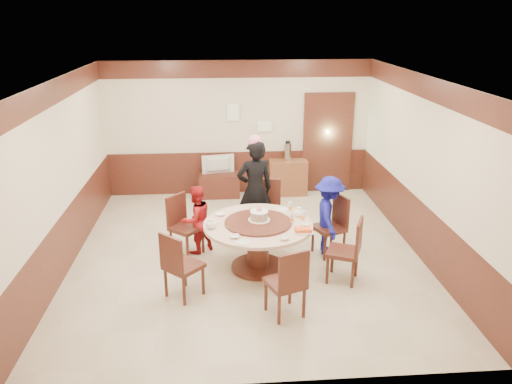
{
  "coord_description": "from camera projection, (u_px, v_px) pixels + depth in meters",
  "views": [
    {
      "loc": [
        -0.41,
        -7.26,
        3.7
      ],
      "look_at": [
        0.14,
        -0.09,
        1.1
      ],
      "focal_mm": 35.0,
      "sensor_mm": 36.0,
      "label": 1
    }
  ],
  "objects": [
    {
      "name": "bowl_3",
      "position": [
        306.0,
        225.0,
        7.3
      ],
      "size": [
        0.14,
        0.14,
        0.04
      ],
      "primitive_type": "imported",
      "color": "white",
      "rests_on": "banquet_table"
    },
    {
      "name": "saucer_far",
      "position": [
        284.0,
        210.0,
        7.89
      ],
      "size": [
        0.18,
        0.18,
        0.01
      ],
      "primitive_type": "cylinder",
      "color": "white",
      "rests_on": "banquet_table"
    },
    {
      "name": "teapot_right",
      "position": [
        299.0,
        213.0,
        7.62
      ],
      "size": [
        0.17,
        0.15,
        0.13
      ],
      "primitive_type": "ellipsoid",
      "color": "white",
      "rests_on": "banquet_table"
    },
    {
      "name": "bottle_1",
      "position": [
        303.0,
        217.0,
        7.41
      ],
      "size": [
        0.06,
        0.06,
        0.16
      ],
      "primitive_type": "cylinder",
      "color": "silver",
      "rests_on": "banquet_table"
    },
    {
      "name": "chair_2",
      "position": [
        186.0,
        236.0,
        8.03
      ],
      "size": [
        0.62,
        0.62,
        0.97
      ],
      "rotation": [
        0.0,
        0.0,
        3.99
      ],
      "color": "#471E16",
      "rests_on": "ground"
    },
    {
      "name": "chair_3",
      "position": [
        183.0,
        276.0,
        6.8
      ],
      "size": [
        0.62,
        0.62,
        0.97
      ],
      "rotation": [
        0.0,
        0.0,
        5.53
      ],
      "color": "#471E16",
      "rests_on": "ground"
    },
    {
      "name": "person_standing",
      "position": [
        255.0,
        190.0,
        8.45
      ],
      "size": [
        0.71,
        0.55,
        1.73
      ],
      "primitive_type": "imported",
      "rotation": [
        0.0,
        0.0,
        3.37
      ],
      "color": "black",
      "rests_on": "ground"
    },
    {
      "name": "tv_stand",
      "position": [
        219.0,
        185.0,
        10.56
      ],
      "size": [
        0.85,
        0.45,
        0.5
      ],
      "primitive_type": "cube",
      "color": "#471E16",
      "rests_on": "ground"
    },
    {
      "name": "side_cabinet",
      "position": [
        288.0,
        177.0,
        10.65
      ],
      "size": [
        0.8,
        0.4,
        0.75
      ],
      "primitive_type": "cube",
      "color": "brown",
      "rests_on": "ground"
    },
    {
      "name": "person_red",
      "position": [
        196.0,
        219.0,
        8.0
      ],
      "size": [
        0.7,
        0.67,
        1.13
      ],
      "primitive_type": "imported",
      "rotation": [
        0.0,
        0.0,
        3.79
      ],
      "color": "#AA161B",
      "rests_on": "ground"
    },
    {
      "name": "saucer_near",
      "position": [
        244.0,
        243.0,
        6.76
      ],
      "size": [
        0.18,
        0.18,
        0.01
      ],
      "primitive_type": "cylinder",
      "color": "white",
      "rests_on": "banquet_table"
    },
    {
      "name": "bowl_1",
      "position": [
        284.0,
        238.0,
        6.85
      ],
      "size": [
        0.14,
        0.14,
        0.04
      ],
      "primitive_type": "imported",
      "color": "white",
      "rests_on": "banquet_table"
    },
    {
      "name": "notice_left",
      "position": [
        233.0,
        113.0,
        10.27
      ],
      "size": [
        0.25,
        0.0,
        0.35
      ],
      "primitive_type": "cube",
      "color": "white",
      "rests_on": "room"
    },
    {
      "name": "chair_0",
      "position": [
        330.0,
        236.0,
        8.02
      ],
      "size": [
        0.58,
        0.57,
        0.97
      ],
      "rotation": [
        0.0,
        0.0,
        1.94
      ],
      "color": "#471E16",
      "rests_on": "ground"
    },
    {
      "name": "bowl_2",
      "position": [
        235.0,
        237.0,
        6.91
      ],
      "size": [
        0.14,
        0.14,
        0.03
      ],
      "primitive_type": "imported",
      "color": "white",
      "rests_on": "banquet_table"
    },
    {
      "name": "birthday_cake",
      "position": [
        259.0,
        215.0,
        7.4
      ],
      "size": [
        0.33,
        0.33,
        0.22
      ],
      "color": "white",
      "rests_on": "banquet_table"
    },
    {
      "name": "chair_4",
      "position": [
        286.0,
        294.0,
        6.38
      ],
      "size": [
        0.57,
        0.58,
        0.97
      ],
      "rotation": [
        0.0,
        0.0,
        6.66
      ],
      "color": "#471E16",
      "rests_on": "ground"
    },
    {
      "name": "bowl_0",
      "position": [
        220.0,
        214.0,
        7.67
      ],
      "size": [
        0.15,
        0.15,
        0.04
      ],
      "primitive_type": "imported",
      "color": "white",
      "rests_on": "banquet_table"
    },
    {
      "name": "shrimp_platter",
      "position": [
        303.0,
        230.0,
        7.08
      ],
      "size": [
        0.3,
        0.2,
        0.06
      ],
      "color": "white",
      "rests_on": "banquet_table"
    },
    {
      "name": "room",
      "position": [
        247.0,
        191.0,
        7.74
      ],
      "size": [
        6.0,
        6.04,
        2.84
      ],
      "color": "beige",
      "rests_on": "ground"
    },
    {
      "name": "notice_right",
      "position": [
        265.0,
        126.0,
        10.41
      ],
      "size": [
        0.3,
        0.0,
        0.22
      ],
      "primitive_type": "cube",
      "color": "white",
      "rests_on": "room"
    },
    {
      "name": "person_blue",
      "position": [
        329.0,
        216.0,
        7.94
      ],
      "size": [
        0.54,
        0.87,
        1.29
      ],
      "primitive_type": "imported",
      "rotation": [
        0.0,
        0.0,
        1.49
      ],
      "color": "navy",
      "rests_on": "ground"
    },
    {
      "name": "thermos",
      "position": [
        288.0,
        152.0,
        10.46
      ],
      "size": [
        0.15,
        0.15,
        0.38
      ],
      "primitive_type": "cylinder",
      "color": "silver",
      "rests_on": "side_cabinet"
    },
    {
      "name": "banquet_table",
      "position": [
        258.0,
        237.0,
        7.46
      ],
      "size": [
        1.63,
        1.63,
        0.78
      ],
      "color": "#471E16",
      "rests_on": "ground"
    },
    {
      "name": "chair_1",
      "position": [
        267.0,
        218.0,
        8.71
      ],
      "size": [
        0.52,
        0.53,
        0.97
      ],
      "rotation": [
        0.0,
        0.0,
        2.93
      ],
      "color": "#471E16",
      "rests_on": "ground"
    },
    {
      "name": "chair_5",
      "position": [
        344.0,
        261.0,
        7.21
      ],
      "size": [
        0.58,
        0.58,
        0.97
      ],
      "rotation": [
        0.0,
        0.0,
        7.44
      ],
      "color": "#471E16",
      "rests_on": "ground"
    },
    {
      "name": "bottle_0",
      "position": [
        292.0,
        219.0,
        7.35
      ],
      "size": [
        0.06,
        0.06,
        0.16
      ],
      "primitive_type": "cylinder",
      "color": "silver",
      "rests_on": "banquet_table"
    },
    {
      "name": "bottle_2",
      "position": [
        290.0,
        207.0,
        7.78
      ],
      "size": [
        0.06,
        0.06,
        0.16
      ],
      "primitive_type": "cylinder",
      "color": "silver",
      "rests_on": "banquet_table"
    },
    {
      "name": "teapot_left",
      "position": [
        211.0,
        225.0,
        7.2
      ],
      "size": [
        0.17,
        0.15,
        0.13
      ],
      "primitive_type": "ellipsoid",
      "color": "white",
      "rests_on": "banquet_table"
    },
    {
      "name": "television",
      "position": [
        219.0,
        165.0,
        10.41
      ],
      "size": [
        0.69,
        0.21,
        0.39
      ],
      "primitive_type": "imported",
      "rotation": [
        0.0,
        0.0,
        3.32
      ],
      "color": "gray",
      "rests_on": "tv_stand"
    }
  ]
}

